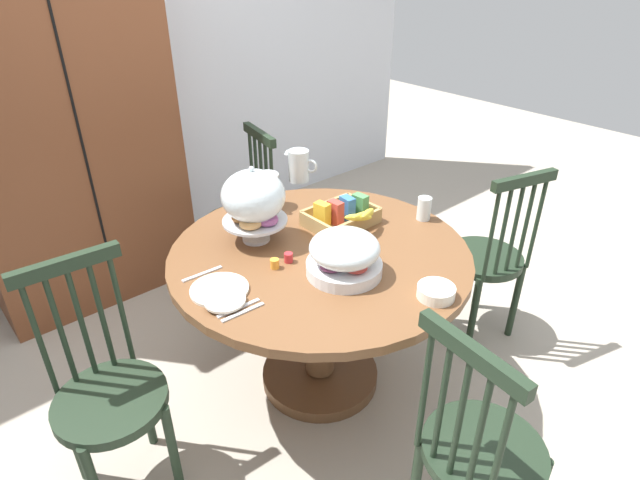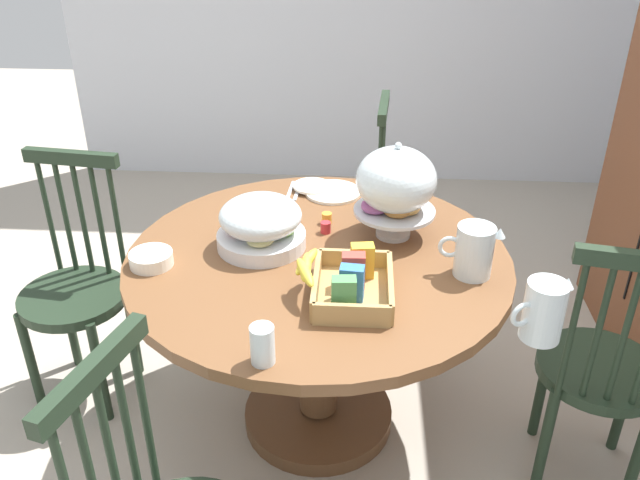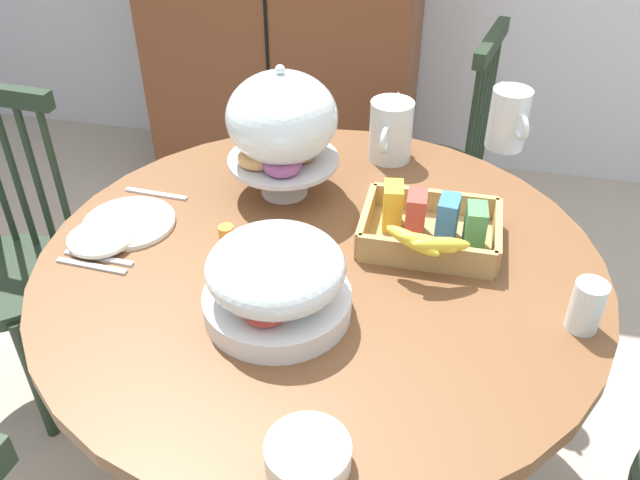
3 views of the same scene
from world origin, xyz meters
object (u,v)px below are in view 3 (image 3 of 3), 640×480
Objects in this scene: milk_pitcher at (508,121)px; windsor_chair_by_cabinet at (432,175)px; pastry_stand_with_dome at (282,123)px; cereal_bowl at (308,455)px; china_plate_large at (129,223)px; drinking_glass at (587,306)px; dining_table at (320,322)px; windsor_chair_facing_door at (9,274)px; orange_juice_pitcher at (391,133)px; cereal_basket at (430,228)px; china_plate_small at (100,238)px; fruit_platter_covered at (276,279)px.

windsor_chair_by_cabinet is at bearing 125.12° from milk_pitcher.
cereal_bowl is at bearing -72.25° from pastry_stand_with_dome.
drinking_glass is (1.03, -0.13, 0.05)m from china_plate_large.
milk_pitcher is at bearing 75.38° from cereal_bowl.
dining_table is at bearing -3.17° from china_plate_large.
windsor_chair_facing_door is at bearing 174.48° from dining_table.
cereal_basket is (0.15, -0.39, -0.03)m from orange_juice_pitcher.
dining_table is at bearing 6.63° from china_plate_small.
orange_juice_pitcher is at bearing 78.99° from fruit_platter_covered.
windsor_chair_facing_door is 1.25m from cereal_bowl.
orange_juice_pitcher is at bearing 128.03° from drinking_glass.
milk_pitcher is (0.20, -0.29, 0.37)m from windsor_chair_by_cabinet.
milk_pitcher is (1.34, 0.54, 0.37)m from windsor_chair_facing_door.
cereal_basket is at bearing 12.45° from china_plate_small.
windsor_chair_facing_door is at bearing 160.79° from china_plate_small.
milk_pitcher is (0.45, 0.83, -0.01)m from fruit_platter_covered.
windsor_chair_facing_door is 4.43× the size of china_plate_large.
drinking_glass is at bearing -33.25° from cereal_basket.
fruit_platter_covered is 0.49m from china_plate_small.
drinking_glass is at bearing 43.15° from cereal_bowl.
china_plate_small is (-0.71, -0.98, 0.30)m from windsor_chair_by_cabinet.
windsor_chair_by_cabinet is at bearing 54.03° from china_plate_small.
dining_table is at bearing 169.26° from drinking_glass.
windsor_chair_facing_door reaches higher than cereal_basket.
china_plate_small is (-0.46, 0.14, -0.07)m from fruit_platter_covered.
windsor_chair_facing_door reaches higher than milk_pitcher.
china_plate_large is at bearing 176.83° from dining_table.
china_plate_small is 1.36× the size of drinking_glass.
china_plate_large is at bearing -127.34° from windsor_chair_by_cabinet.
drinking_glass is (0.32, -0.21, 0.01)m from cereal_basket.
windsor_chair_facing_door reaches higher than china_plate_large.
milk_pitcher is 1.14m from china_plate_small.
fruit_platter_covered reaches higher than china_plate_small.
china_plate_large is (-0.43, 0.22, -0.08)m from fruit_platter_covered.
windsor_chair_by_cabinet is at bearing 92.30° from cereal_basket.
cereal_basket is (-0.17, -0.53, -0.03)m from milk_pitcher.
windsor_chair_facing_door is 0.93m from pastry_stand_with_dome.
drinking_glass is at bearing -26.80° from pastry_stand_with_dome.
fruit_platter_covered is 0.95× the size of cereal_basket.
dining_table is at bearing -58.95° from pastry_stand_with_dome.
windsor_chair_facing_door is 0.55m from china_plate_large.
windsor_chair_facing_door reaches higher than china_plate_small.
cereal_basket is 0.65m from cereal_bowl.
dining_table is 0.94m from windsor_chair_facing_door.
cereal_bowl reaches higher than dining_table.
milk_pitcher is 1.30× the size of cereal_bowl.
drinking_glass is (0.60, 0.09, -0.03)m from fruit_platter_covered.
pastry_stand_with_dome is 0.36m from orange_juice_pitcher.
windsor_chair_facing_door is 1.49m from milk_pitcher.
fruit_platter_covered is 1.49× the size of orange_juice_pitcher.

